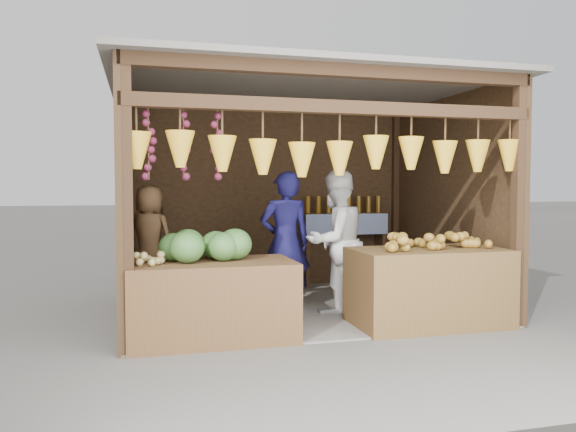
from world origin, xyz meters
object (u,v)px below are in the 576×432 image
object	(u,v)px
counter_right	(428,287)
woman_standing	(336,242)
counter_left	(212,301)
man_standing	(285,242)
vendor_seated	(150,237)

from	to	relation	value
counter_right	woman_standing	distance (m)	1.18
counter_left	man_standing	world-z (taller)	man_standing
counter_right	man_standing	world-z (taller)	man_standing
counter_left	vendor_seated	bearing A→B (deg)	116.96
man_standing	vendor_seated	distance (m)	1.53
woman_standing	man_standing	bearing A→B (deg)	-38.22
counter_left	counter_right	bearing A→B (deg)	-0.66
woman_standing	counter_right	bearing A→B (deg)	109.63
man_standing	woman_standing	xyz separation A→B (m)	(0.56, -0.16, 0.01)
vendor_seated	woman_standing	bearing A→B (deg)	-155.78
man_standing	woman_standing	bearing A→B (deg)	165.59
counter_right	vendor_seated	distance (m)	3.08
counter_left	man_standing	distance (m)	1.42
counter_left	counter_right	xyz separation A→B (m)	(2.27, -0.03, 0.03)
woman_standing	vendor_seated	bearing A→B (deg)	-30.92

